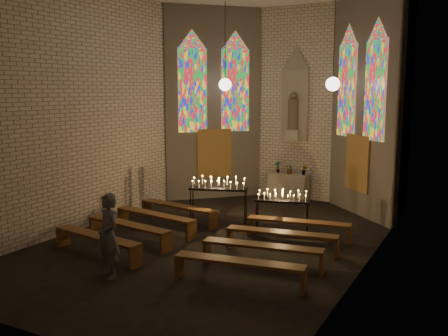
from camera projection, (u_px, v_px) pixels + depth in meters
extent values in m
plane|color=black|center=(216.00, 240.00, 13.47)|extent=(12.00, 12.00, 0.00)
cube|color=beige|center=(296.00, 104.00, 18.16)|extent=(8.00, 0.02, 7.00)
cube|color=beige|center=(27.00, 124.00, 7.70)|extent=(8.00, 0.02, 7.00)
cube|color=beige|center=(98.00, 108.00, 14.79)|extent=(0.02, 12.00, 7.00)
cube|color=beige|center=(373.00, 114.00, 11.07)|extent=(0.02, 12.00, 7.00)
cube|color=beige|center=(213.00, 104.00, 18.35)|extent=(2.72, 2.72, 7.00)
cube|color=beige|center=(364.00, 106.00, 15.79)|extent=(2.72, 2.72, 7.00)
cube|color=#4C3F8C|center=(192.00, 90.00, 17.89)|extent=(0.78, 0.78, 3.00)
cube|color=#4C3F8C|center=(235.00, 90.00, 18.35)|extent=(0.78, 0.78, 3.00)
cube|color=#4C3F8C|center=(347.00, 91.00, 16.43)|extent=(0.78, 0.78, 3.00)
cube|color=#4C3F8C|center=(375.00, 91.00, 14.90)|extent=(0.78, 0.78, 3.00)
cube|color=brown|center=(214.00, 153.00, 18.47)|extent=(0.95, 0.95, 1.80)
cube|color=brown|center=(357.00, 163.00, 16.02)|extent=(0.95, 0.95, 1.80)
cube|color=gray|center=(295.00, 104.00, 18.09)|extent=(1.00, 0.12, 2.60)
cone|color=gray|center=(296.00, 58.00, 17.83)|extent=(1.00, 1.00, 0.80)
cube|color=#ADA68D|center=(293.00, 135.00, 18.14)|extent=(0.45, 0.30, 0.40)
cylinder|color=brown|center=(293.00, 114.00, 18.02)|extent=(0.36, 0.36, 1.10)
sphere|color=brown|center=(294.00, 96.00, 17.92)|extent=(0.26, 0.26, 0.26)
sphere|color=white|center=(225.00, 85.00, 17.28)|extent=(0.44, 0.44, 0.44)
cylinder|color=black|center=(225.00, 43.00, 17.06)|extent=(0.02, 0.02, 2.80)
sphere|color=white|center=(333.00, 84.00, 15.51)|extent=(0.44, 0.44, 0.44)
cylinder|color=black|center=(334.00, 38.00, 15.29)|extent=(0.02, 0.02, 2.80)
cube|color=#ADA68D|center=(288.00, 188.00, 18.14)|extent=(1.40, 0.60, 1.00)
imported|color=#4C723F|center=(278.00, 167.00, 18.34)|extent=(0.26, 0.21, 0.43)
imported|color=#4C723F|center=(290.00, 169.00, 18.04)|extent=(0.42, 0.40, 0.38)
imported|color=#4C723F|center=(304.00, 170.00, 17.85)|extent=(0.21, 0.18, 0.36)
imported|color=#4C723F|center=(257.00, 215.00, 15.46)|extent=(0.29, 0.29, 0.39)
cube|color=black|center=(218.00, 189.00, 15.22)|extent=(1.83, 0.97, 0.06)
cylinder|color=black|center=(191.00, 206.00, 15.28)|extent=(0.03, 0.03, 1.01)
cylinder|color=black|center=(245.00, 208.00, 15.00)|extent=(0.03, 0.03, 1.01)
cylinder|color=black|center=(193.00, 203.00, 15.61)|extent=(0.03, 0.03, 1.01)
cylinder|color=black|center=(246.00, 206.00, 15.32)|extent=(0.03, 0.03, 1.01)
cube|color=black|center=(282.00, 201.00, 14.24)|extent=(1.57, 0.75, 0.05)
cylinder|color=black|center=(256.00, 216.00, 14.33)|extent=(0.03, 0.03, 0.86)
cylinder|color=black|center=(307.00, 219.00, 14.01)|extent=(0.03, 0.03, 0.86)
cylinder|color=black|center=(258.00, 214.00, 14.61)|extent=(0.03, 0.03, 0.86)
cylinder|color=black|center=(307.00, 216.00, 14.29)|extent=(0.03, 0.03, 0.86)
cube|color=brown|center=(178.00, 206.00, 15.26)|extent=(2.81, 0.81, 0.07)
cube|color=brown|center=(147.00, 208.00, 16.11)|extent=(0.13, 0.40, 0.50)
cube|color=brown|center=(213.00, 221.00, 14.49)|extent=(0.13, 0.40, 0.50)
cube|color=brown|center=(298.00, 222.00, 13.46)|extent=(2.81, 0.81, 0.07)
cube|color=brown|center=(250.00, 226.00, 13.95)|extent=(0.13, 0.40, 0.50)
cube|color=brown|center=(349.00, 235.00, 13.06)|extent=(0.13, 0.40, 0.50)
cube|color=brown|center=(155.00, 215.00, 14.22)|extent=(2.81, 0.81, 0.07)
cube|color=brown|center=(123.00, 216.00, 15.06)|extent=(0.13, 0.40, 0.50)
cube|color=brown|center=(191.00, 231.00, 13.45)|extent=(0.13, 0.40, 0.50)
cube|color=brown|center=(282.00, 233.00, 12.42)|extent=(2.81, 0.81, 0.07)
cube|color=brown|center=(230.00, 237.00, 12.90)|extent=(0.13, 0.40, 0.50)
cube|color=brown|center=(337.00, 248.00, 12.01)|extent=(0.13, 0.40, 0.50)
cube|color=brown|center=(128.00, 224.00, 13.17)|extent=(2.81, 0.81, 0.07)
cube|color=brown|center=(96.00, 225.00, 14.02)|extent=(0.13, 0.40, 0.50)
cube|color=brown|center=(166.00, 243.00, 12.40)|extent=(0.13, 0.40, 0.50)
cube|color=brown|center=(262.00, 246.00, 11.37)|extent=(2.81, 0.81, 0.07)
cube|color=brown|center=(207.00, 250.00, 11.85)|extent=(0.13, 0.40, 0.50)
cube|color=brown|center=(322.00, 263.00, 10.97)|extent=(0.13, 0.40, 0.50)
cube|color=brown|center=(97.00, 236.00, 12.12)|extent=(2.81, 0.81, 0.07)
cube|color=brown|center=(63.00, 236.00, 12.97)|extent=(0.13, 0.40, 0.50)
cube|color=brown|center=(136.00, 257.00, 11.36)|extent=(0.13, 0.40, 0.50)
cube|color=brown|center=(239.00, 262.00, 10.33)|extent=(2.81, 0.81, 0.07)
cube|color=brown|center=(179.00, 266.00, 10.81)|extent=(0.13, 0.40, 0.50)
cube|color=brown|center=(304.00, 281.00, 9.92)|extent=(0.13, 0.40, 0.50)
imported|color=#52515C|center=(109.00, 236.00, 10.71)|extent=(0.79, 0.68, 1.84)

